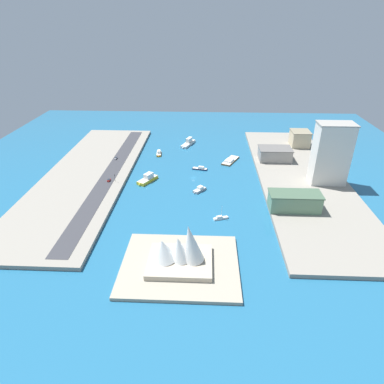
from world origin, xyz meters
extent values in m
plane|color=#23668E|center=(0.00, 0.00, 0.00)|extent=(440.00, 440.00, 0.00)
cube|color=gray|center=(-90.36, 0.00, 1.36)|extent=(70.00, 240.00, 2.72)
cube|color=gray|center=(90.36, 0.00, 1.36)|extent=(70.00, 240.00, 2.72)
cube|color=#A89E89|center=(2.52, 113.28, 1.00)|extent=(63.60, 53.28, 2.00)
cube|color=#38383D|center=(70.66, 0.00, 2.79)|extent=(12.95, 228.00, 0.15)
cube|color=#999EA3|center=(-5.99, 24.21, 0.92)|extent=(10.72, 11.68, 1.84)
cone|color=#999EA3|center=(-2.03, 29.02, 0.92)|extent=(2.33, 2.33, 1.65)
cube|color=white|center=(-6.45, 23.65, 2.89)|extent=(5.40, 5.48, 2.09)
cube|color=beige|center=(-5.99, 24.21, 1.89)|extent=(10.29, 11.21, 0.10)
cube|color=#1E284C|center=(-5.13, -17.35, 0.62)|extent=(13.67, 6.66, 1.24)
cone|color=#1E284C|center=(1.61, -18.84, 0.62)|extent=(1.33, 1.33, 1.11)
cube|color=white|center=(-6.29, -17.09, 2.13)|extent=(5.42, 4.05, 1.78)
cube|color=beige|center=(-5.13, -17.35, 1.29)|extent=(13.12, 6.39, 0.10)
cube|color=white|center=(-21.31, 64.10, 0.61)|extent=(10.35, 5.76, 1.22)
cone|color=white|center=(-26.37, 62.27, 0.61)|extent=(1.41, 1.41, 1.10)
cube|color=white|center=(-20.29, 64.47, 1.91)|extent=(4.34, 3.11, 1.37)
cube|color=beige|center=(-21.31, 64.10, 1.27)|extent=(9.93, 5.53, 0.10)
cylinder|color=silver|center=(-21.78, 63.93, 5.58)|extent=(0.24, 0.24, 8.71)
cube|color=silver|center=(8.91, -81.10, 1.21)|extent=(15.05, 25.90, 2.41)
cone|color=silver|center=(13.67, -68.69, 1.21)|extent=(2.81, 2.81, 2.17)
cube|color=white|center=(7.99, -83.51, 4.75)|extent=(6.91, 9.95, 4.67)
cube|color=beige|center=(8.91, -81.10, 2.46)|extent=(14.45, 24.86, 0.10)
cube|color=yellow|center=(37.63, 8.83, 1.32)|extent=(15.95, 20.40, 2.64)
cone|color=yellow|center=(42.88, 17.86, 1.32)|extent=(3.25, 3.25, 2.38)
cube|color=white|center=(36.81, 7.42, 4.65)|extent=(8.02, 9.01, 4.01)
cube|color=beige|center=(37.63, 8.83, 2.69)|extent=(15.31, 19.59, 0.10)
cube|color=orange|center=(36.30, -51.55, 0.87)|extent=(5.49, 12.84, 1.73)
cone|color=orange|center=(35.66, -44.87, 0.87)|extent=(1.70, 1.70, 1.56)
cube|color=white|center=(36.41, -52.73, 2.88)|extent=(3.32, 6.01, 2.30)
cube|color=beige|center=(36.30, -51.55, 1.78)|extent=(5.27, 12.33, 0.10)
cube|color=brown|center=(-33.60, -37.75, 0.68)|extent=(18.36, 26.11, 1.36)
cone|color=brown|center=(-39.19, -49.33, 0.68)|extent=(1.64, 1.64, 1.23)
cube|color=white|center=(-32.14, -34.73, 2.13)|extent=(9.56, 10.70, 1.53)
cube|color=beige|center=(-33.60, -37.75, 1.41)|extent=(17.63, 25.06, 0.10)
cube|color=silver|center=(-107.33, 8.60, 26.59)|extent=(26.55, 16.19, 47.75)
cube|color=#9D9992|center=(-107.33, 8.60, 50.86)|extent=(27.61, 16.84, 0.80)
cube|color=#C6B793|center=(-106.20, -76.38, 10.19)|extent=(17.84, 19.59, 14.94)
cube|color=gray|center=(-106.20, -76.38, 18.06)|extent=(18.55, 20.38, 0.80)
cube|color=slate|center=(-71.86, 53.06, 8.52)|extent=(34.08, 15.19, 11.62)
cube|color=#47624A|center=(-71.86, 53.06, 14.73)|extent=(35.45, 15.79, 0.80)
cube|color=gray|center=(-74.15, -37.02, 8.08)|extent=(28.77, 19.26, 10.72)
cube|color=slate|center=(-74.15, -37.02, 13.84)|extent=(29.92, 20.03, 0.80)
cylinder|color=black|center=(73.30, -29.94, 3.19)|extent=(0.25, 0.64, 0.64)
cylinder|color=black|center=(74.84, -29.94, 3.19)|extent=(0.25, 0.64, 0.64)
cylinder|color=black|center=(73.31, -33.45, 3.19)|extent=(0.25, 0.64, 0.64)
cylinder|color=black|center=(74.85, -33.45, 3.19)|extent=(0.25, 0.64, 0.64)
cube|color=#B7B7BC|center=(74.07, -31.70, 3.52)|extent=(1.75, 5.02, 0.86)
cube|color=#262D38|center=(74.07, -31.95, 4.24)|extent=(1.54, 2.81, 0.59)
cylinder|color=black|center=(68.91, 13.61, 3.19)|extent=(0.25, 0.64, 0.64)
cylinder|color=black|center=(67.16, 13.61, 3.19)|extent=(0.25, 0.64, 0.64)
cylinder|color=black|center=(68.91, 16.92, 3.19)|extent=(0.25, 0.64, 0.64)
cylinder|color=black|center=(67.16, 16.92, 3.19)|extent=(0.25, 0.64, 0.64)
cube|color=red|center=(68.04, 15.26, 3.53)|extent=(1.95, 4.73, 0.89)
cube|color=#262D38|center=(68.04, 15.50, 4.29)|extent=(1.72, 2.65, 0.63)
cylinder|color=black|center=(62.64, 16.27, 5.47)|extent=(0.18, 0.18, 5.50)
cube|color=black|center=(62.64, 16.27, 8.72)|extent=(0.36, 0.36, 1.00)
sphere|color=red|center=(62.64, 16.27, 9.07)|extent=(0.24, 0.24, 0.24)
sphere|color=yellow|center=(62.64, 16.27, 8.72)|extent=(0.24, 0.24, 0.24)
sphere|color=green|center=(62.64, 16.27, 8.37)|extent=(0.24, 0.24, 0.24)
cube|color=#BCAD93|center=(2.52, 113.28, 3.50)|extent=(34.79, 28.51, 3.00)
cone|color=white|center=(-3.64, 113.28, 15.88)|extent=(14.12, 11.04, 23.15)
cone|color=white|center=(2.52, 113.28, 11.97)|extent=(12.08, 10.35, 15.17)
cone|color=white|center=(11.23, 113.28, 11.04)|extent=(14.40, 13.05, 13.55)
cylinder|color=brown|center=(-102.07, 4.51, 4.36)|extent=(0.50, 0.50, 3.29)
sphere|color=#2D7233|center=(-102.07, 4.51, 8.11)|extent=(5.24, 5.24, 5.24)
cylinder|color=brown|center=(-97.80, 10.61, 4.74)|extent=(0.50, 0.50, 4.04)
sphere|color=#2D7233|center=(-97.80, 10.61, 8.37)|extent=(4.03, 4.03, 4.03)
camera|label=1|loc=(-10.48, 253.89, 120.97)|focal=30.98mm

